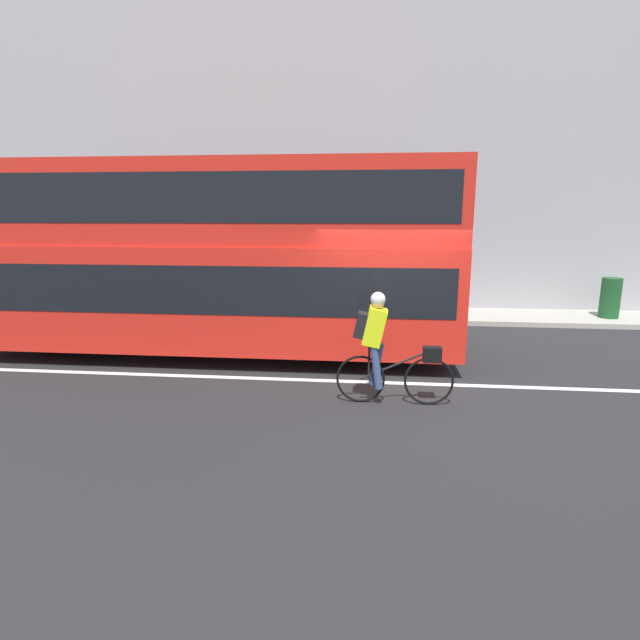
% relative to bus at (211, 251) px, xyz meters
% --- Properties ---
extents(ground_plane, '(80.00, 80.00, 0.00)m').
position_rel_bus_xyz_m(ground_plane, '(3.43, -1.38, -2.04)').
color(ground_plane, '#232326').
extents(road_center_line, '(50.00, 0.14, 0.01)m').
position_rel_bus_xyz_m(road_center_line, '(3.43, -1.46, -2.03)').
color(road_center_line, silver).
rests_on(road_center_line, ground_plane).
extents(sidewalk_curb, '(60.00, 1.84, 0.13)m').
position_rel_bus_xyz_m(sidewalk_curb, '(3.43, 3.94, -1.98)').
color(sidewalk_curb, '#A8A399').
rests_on(sidewalk_curb, ground_plane).
extents(building_facade, '(60.00, 0.30, 8.56)m').
position_rel_bus_xyz_m(building_facade, '(3.43, 5.01, 2.24)').
color(building_facade, '#9E9EA3').
rests_on(building_facade, ground_plane).
extents(bus, '(9.34, 2.47, 3.68)m').
position_rel_bus_xyz_m(bus, '(0.00, 0.00, 0.00)').
color(bus, black).
rests_on(bus, ground_plane).
extents(cyclist_on_bike, '(1.72, 0.32, 1.67)m').
position_rel_bus_xyz_m(cyclist_on_bike, '(3.28, -2.36, -1.14)').
color(cyclist_on_bike, black).
rests_on(cyclist_on_bike, ground_plane).
extents(trash_bin, '(0.48, 0.48, 1.02)m').
position_rel_bus_xyz_m(trash_bin, '(9.17, 3.85, -1.40)').
color(trash_bin, '#194C23').
rests_on(trash_bin, sidewalk_curb).
extents(street_sign_post, '(0.36, 0.09, 2.52)m').
position_rel_bus_xyz_m(street_sign_post, '(3.66, 3.84, -0.51)').
color(street_sign_post, '#59595B').
rests_on(street_sign_post, sidewalk_curb).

